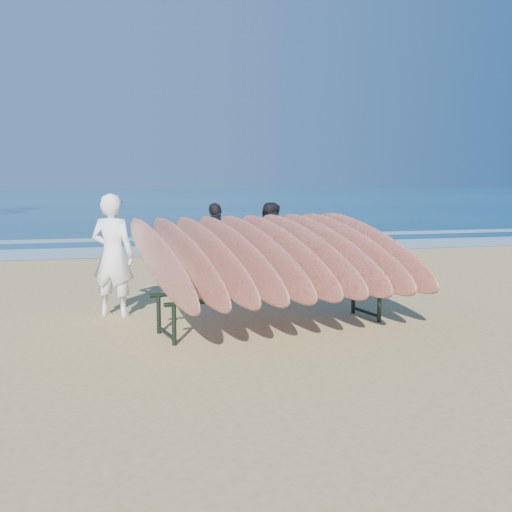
# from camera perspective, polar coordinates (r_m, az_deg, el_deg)

# --- Properties ---
(ground) EXTENTS (120.00, 120.00, 0.00)m
(ground) POSITION_cam_1_polar(r_m,az_deg,el_deg) (7.99, 1.43, -7.46)
(ground) COLOR tan
(ground) RESTS_ON ground
(ocean) EXTENTS (160.00, 160.00, 0.00)m
(ocean) POSITION_cam_1_polar(r_m,az_deg,el_deg) (62.52, -12.40, 5.05)
(ocean) COLOR navy
(ocean) RESTS_ON ground
(foam_near) EXTENTS (160.00, 160.00, 0.00)m
(foam_near) POSITION_cam_1_polar(r_m,az_deg,el_deg) (17.69, -7.37, 0.51)
(foam_near) COLOR white
(foam_near) RESTS_ON ground
(foam_far) EXTENTS (160.00, 160.00, 0.00)m
(foam_far) POSITION_cam_1_polar(r_m,az_deg,el_deg) (21.15, -8.53, 1.55)
(foam_far) COLOR white
(foam_far) RESTS_ON ground
(surfboard_rack) EXTENTS (3.68, 3.58, 1.63)m
(surfboard_rack) POSITION_cam_1_polar(r_m,az_deg,el_deg) (8.46, 1.56, 0.07)
(surfboard_rack) COLOR black
(surfboard_rack) RESTS_ON ground
(person_white) EXTENTS (0.77, 0.69, 1.77)m
(person_white) POSITION_cam_1_polar(r_m,az_deg,el_deg) (9.43, -12.61, 0.07)
(person_white) COLOR white
(person_white) RESTS_ON ground
(person_dark_a) EXTENTS (0.96, 0.94, 1.56)m
(person_dark_a) POSITION_cam_1_polar(r_m,az_deg,el_deg) (11.35, 1.49, 0.85)
(person_dark_a) COLOR black
(person_dark_a) RESTS_ON ground
(person_dark_b) EXTENTS (0.96, 0.74, 1.52)m
(person_dark_b) POSITION_cam_1_polar(r_m,az_deg,el_deg) (12.10, -3.56, 1.14)
(person_dark_b) COLOR black
(person_dark_b) RESTS_ON ground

